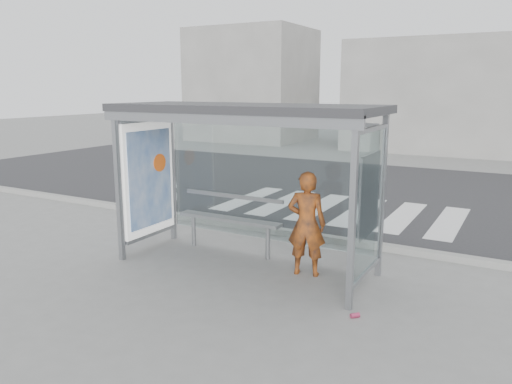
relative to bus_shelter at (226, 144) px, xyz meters
The scene contains 10 objects.
ground 2.02m from the bus_shelter, ahead, with size 80.00×80.00×0.00m, color slate.
road 7.22m from the bus_shelter, 86.94° to the left, with size 30.00×10.00×0.01m, color #27272A.
curb 2.72m from the bus_shelter, 78.88° to the left, with size 30.00×0.18×0.12m, color gray.
crosswalk 4.87m from the bus_shelter, 85.22° to the left, with size 5.55×3.00×0.00m.
bus_shelter is the anchor object (origin of this frame).
building_left 20.38m from the bus_shelter, 118.23° to the left, with size 6.00×5.00×6.00m, color gray.
building_center 17.95m from the bus_shelter, 88.81° to the left, with size 8.00×5.00×5.00m, color gray.
person 1.80m from the bus_shelter, ahead, with size 0.60×0.39×1.64m, color orange.
bench 1.48m from the bus_shelter, 117.49° to the left, with size 1.98×0.28×1.02m.
soda_can 3.33m from the bus_shelter, 20.99° to the right, with size 0.06×0.06×0.12m, color #CD3C68.
Camera 1 is at (3.90, -6.65, 2.86)m, focal length 35.00 mm.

